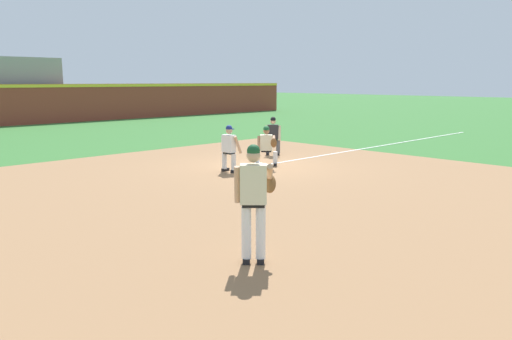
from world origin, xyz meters
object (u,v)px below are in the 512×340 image
(baserunner, at_px, (229,147))
(first_base_bag, at_px, (259,165))
(baseball, at_px, (257,204))
(pitcher, at_px, (255,196))
(umpire, at_px, (273,134))
(first_baseman, at_px, (267,144))

(baserunner, bearing_deg, first_base_bag, 4.28)
(baseball, bearing_deg, baserunner, 56.77)
(pitcher, distance_m, umpire, 11.50)
(umpire, bearing_deg, first_baseman, -140.89)
(pitcher, height_order, first_baseman, pitcher)
(baseball, relative_size, first_baseman, 0.06)
(baserunner, relative_size, umpire, 1.00)
(first_base_bag, relative_size, baserunner, 0.26)
(baseball, bearing_deg, pitcher, -135.23)
(first_base_bag, distance_m, baseball, 5.36)
(baseball, bearing_deg, umpire, 41.09)
(baseball, height_order, baserunner, baserunner)
(first_base_bag, xyz_separation_m, umpire, (2.19, 1.43, 0.75))
(first_baseman, distance_m, baserunner, 1.59)
(first_base_bag, bearing_deg, pitcher, -135.16)
(first_base_bag, height_order, baseball, first_base_bag)
(baseball, bearing_deg, first_baseman, 42.03)
(baseball, height_order, umpire, umpire)
(baseball, height_order, first_baseman, first_baseman)
(first_base_bag, height_order, pitcher, pitcher)
(first_base_bag, relative_size, umpire, 0.26)
(baseball, relative_size, baserunner, 0.05)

